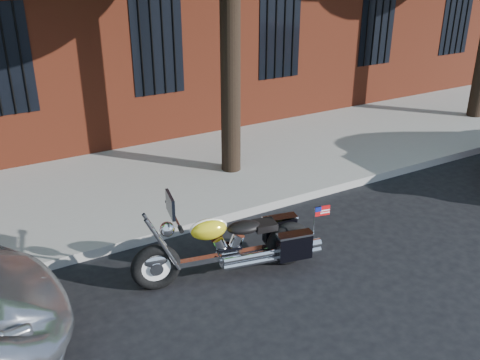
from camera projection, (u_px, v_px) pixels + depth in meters
ground at (299, 252)px, 7.76m from camera, size 120.00×120.00×0.00m
curb at (250, 210)px, 8.82m from camera, size 40.00×0.16×0.15m
sidewalk at (200, 171)px, 10.31m from camera, size 40.00×3.60×0.15m
motorcycle at (234, 246)px, 7.05m from camera, size 2.50×1.06×1.31m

